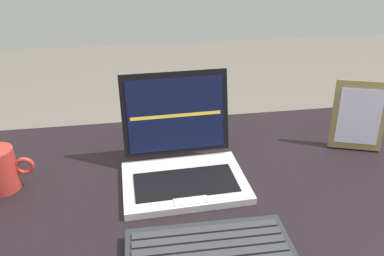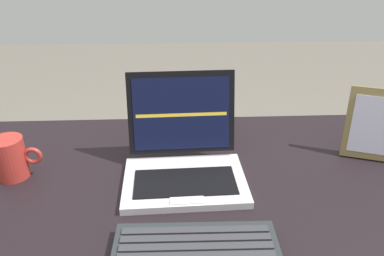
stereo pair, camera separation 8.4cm
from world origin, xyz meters
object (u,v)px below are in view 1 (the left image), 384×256
(laptop_front, at_px, (183,160))
(external_keyboard, at_px, (211,251))
(photo_frame, at_px, (360,116))
(coffee_mug, at_px, (2,169))

(laptop_front, distance_m, external_keyboard, 0.27)
(photo_frame, bearing_deg, laptop_front, -171.94)
(laptop_front, height_order, photo_frame, laptop_front)
(laptop_front, xyz_separation_m, external_keyboard, (0.02, -0.26, -0.03))
(coffee_mug, bearing_deg, photo_frame, 3.25)
(laptop_front, bearing_deg, external_keyboard, -86.49)
(laptop_front, distance_m, photo_frame, 0.50)
(external_keyboard, bearing_deg, laptop_front, 93.51)
(external_keyboard, xyz_separation_m, coffee_mug, (-0.44, 0.28, 0.04))
(photo_frame, distance_m, coffee_mug, 0.92)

